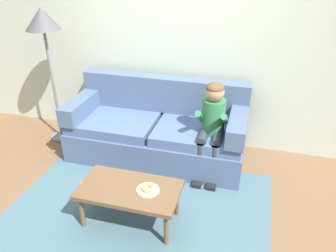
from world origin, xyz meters
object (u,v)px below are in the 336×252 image
at_px(floor_lamp, 44,29).
at_px(donut, 148,188).
at_px(coffee_table, 130,192).
at_px(toy_controller, 90,186).
at_px(person_child, 212,122).
at_px(couch, 158,131).

bearing_deg(floor_lamp, donut, -36.33).
distance_m(coffee_table, donut, 0.19).
height_order(coffee_table, toy_controller, coffee_table).
distance_m(coffee_table, floor_lamp, 2.30).
distance_m(coffee_table, toy_controller, 0.79).
height_order(person_child, floor_lamp, floor_lamp).
height_order(coffee_table, person_child, person_child).
distance_m(donut, toy_controller, 0.96).
bearing_deg(person_child, couch, 163.29).
height_order(couch, person_child, person_child).
distance_m(couch, coffee_table, 1.21).
distance_m(person_child, donut, 1.10).
relative_size(coffee_table, toy_controller, 4.14).
bearing_deg(toy_controller, couch, 29.30).
relative_size(person_child, floor_lamp, 0.63).
distance_m(coffee_table, person_child, 1.21).
bearing_deg(floor_lamp, coffee_table, -39.55).
distance_m(person_child, toy_controller, 1.53).
bearing_deg(coffee_table, donut, 2.65).
bearing_deg(coffee_table, floor_lamp, 140.45).
distance_m(couch, toy_controller, 1.06).
height_order(coffee_table, donut, donut).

